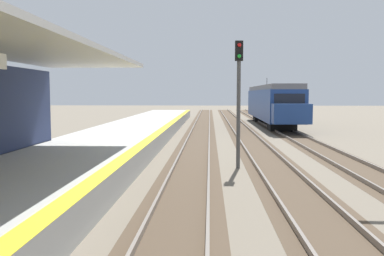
% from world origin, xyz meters
% --- Properties ---
extents(station_platform, '(5.00, 80.00, 0.91)m').
position_xyz_m(station_platform, '(-2.50, 16.00, 0.45)').
color(station_platform, '#A8A8A3').
rests_on(station_platform, ground).
extents(track_pair_nearest_platform, '(2.34, 120.00, 0.16)m').
position_xyz_m(track_pair_nearest_platform, '(1.90, 20.00, 0.05)').
color(track_pair_nearest_platform, '#4C3D2D').
rests_on(track_pair_nearest_platform, ground).
extents(track_pair_middle, '(2.34, 120.00, 0.16)m').
position_xyz_m(track_pair_middle, '(5.30, 20.00, 0.05)').
color(track_pair_middle, '#4C3D2D').
rests_on(track_pair_middle, ground).
extents(track_pair_far_side, '(2.34, 120.00, 0.16)m').
position_xyz_m(track_pair_far_side, '(8.70, 20.00, 0.05)').
color(track_pair_far_side, '#4C3D2D').
rests_on(track_pair_far_side, ground).
extents(approaching_train, '(2.93, 19.60, 4.76)m').
position_xyz_m(approaching_train, '(8.70, 40.89, 2.18)').
color(approaching_train, navy).
rests_on(approaching_train, ground).
extents(rail_signal_post, '(0.32, 0.34, 5.20)m').
position_xyz_m(rail_signal_post, '(3.83, 17.52, 3.19)').
color(rail_signal_post, '#4C4C4C').
rests_on(rail_signal_post, ground).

